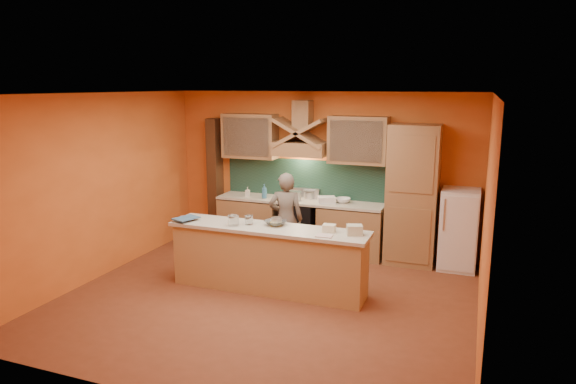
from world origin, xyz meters
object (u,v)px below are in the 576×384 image
at_px(person, 286,219).
at_px(kitchen_scale, 277,222).
at_px(mixing_bowl, 276,223).
at_px(stove, 299,225).
at_px(fridge, 459,229).

distance_m(person, kitchen_scale, 1.04).
bearing_deg(kitchen_scale, person, 118.15).
bearing_deg(mixing_bowl, stove, 98.56).
bearing_deg(kitchen_scale, stove, 113.71).
height_order(person, mixing_bowl, person).
distance_m(stove, kitchen_scale, 1.88).
bearing_deg(stove, kitchen_scale, -81.11).
distance_m(stove, mixing_bowl, 1.88).
relative_size(stove, kitchen_scale, 8.01).
xyz_separation_m(fridge, person, (-2.66, -0.79, 0.12)).
bearing_deg(fridge, kitchen_scale, -143.79).
distance_m(kitchen_scale, mixing_bowl, 0.02).
bearing_deg(person, mixing_bowl, 87.65).
bearing_deg(stove, person, -86.78).
bearing_deg(fridge, mixing_bowl, -143.73).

